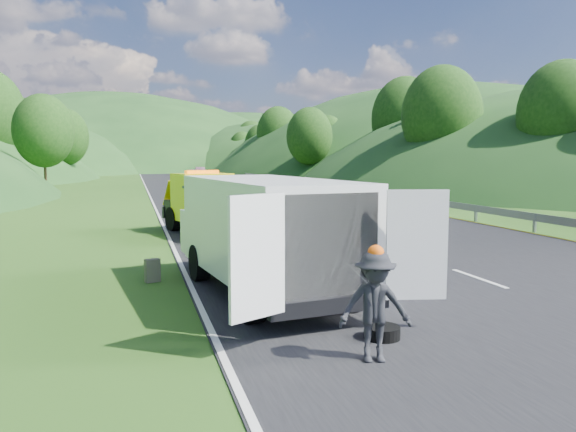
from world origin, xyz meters
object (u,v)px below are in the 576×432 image
object	(u,v)px
tow_truck	(214,204)
woman	(227,266)
child	(226,272)
suitcase	(152,271)
passing_suv	(334,227)
spare_tire	(382,339)
white_van	(264,229)
worker	(374,362)

from	to	relation	value
tow_truck	woman	xyz separation A→B (m)	(-0.56, -6.42, -1.21)
tow_truck	child	world-z (taller)	tow_truck
woman	suitcase	size ratio (longest dim) A/B	2.71
child	passing_suv	size ratio (longest dim) A/B	0.15
spare_tire	passing_suv	xyz separation A→B (m)	(4.39, 14.31, 0.00)
tow_truck	woman	world-z (taller)	tow_truck
white_van	worker	distance (m)	4.76
spare_tire	white_van	bearing A→B (deg)	107.87
white_van	woman	bearing A→B (deg)	87.59
tow_truck	worker	bearing A→B (deg)	-106.01
woman	passing_suv	distance (m)	9.47
white_van	suitcase	xyz separation A→B (m)	(-2.34, 1.82, -1.15)
tow_truck	white_van	world-z (taller)	white_van
suitcase	tow_truck	bearing A→B (deg)	71.79
suitcase	white_van	bearing A→B (deg)	-37.95
white_van	child	size ratio (longest dim) A/B	8.29
tow_truck	passing_suv	distance (m)	5.52
spare_tire	woman	bearing A→B (deg)	101.99
tow_truck	child	size ratio (longest dim) A/B	6.79
white_van	worker	size ratio (longest dim) A/B	4.57
passing_suv	child	bearing A→B (deg)	-132.79
tow_truck	child	bearing A→B (deg)	-112.93
child	passing_suv	bearing A→B (deg)	91.11
woman	passing_suv	bearing A→B (deg)	-51.74
suitcase	child	bearing A→B (deg)	21.30
suitcase	spare_tire	bearing A→B (deg)	-57.10
woman	passing_suv	xyz separation A→B (m)	(5.84, 7.45, 0.00)
woman	child	distance (m)	0.74
tow_truck	worker	world-z (taller)	tow_truck
worker	passing_suv	size ratio (longest dim) A/B	0.27
suitcase	passing_suv	xyz separation A→B (m)	(7.88, 8.92, -0.28)
worker	white_van	bearing A→B (deg)	110.21
child	spare_tire	world-z (taller)	child
child	worker	bearing A→B (deg)	-44.38
child	suitcase	distance (m)	2.06
white_van	suitcase	world-z (taller)	white_van
woman	worker	world-z (taller)	worker
white_van	spare_tire	world-z (taller)	white_van
woman	tow_truck	bearing A→B (deg)	-18.63
tow_truck	spare_tire	xyz separation A→B (m)	(0.89, -13.28, -1.21)
tow_truck	suitcase	bearing A→B (deg)	-125.59
suitcase	worker	bearing A→B (deg)	-65.09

